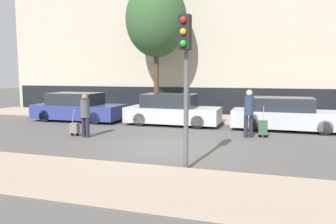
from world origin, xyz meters
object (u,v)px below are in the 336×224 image
Objects in this scene: parked_car_0 at (78,108)px; parked_car_2 at (285,115)px; pedestrian_right at (249,110)px; parked_car_1 at (172,111)px; pedestrian_left at (85,113)px; bare_tree_near_crossing at (156,20)px; trolley_right at (263,128)px; traffic_light at (185,62)px; trolley_left at (75,128)px.

parked_car_2 is at bearing 0.73° from parked_car_0.
parked_car_1 is at bearing -44.87° from pedestrian_right.
bare_tree_near_crossing is (0.58, 6.51, 4.41)m from pedestrian_left.
trolley_right is at bearing -25.55° from parked_car_1.
pedestrian_left is at bearing -151.77° from parked_car_2.
pedestrian_right is at bearing -30.35° from parked_car_1.
parked_car_1 is 2.68× the size of pedestrian_left.
parked_car_0 is 2.80× the size of pedestrian_left.
parked_car_2 is at bearing -21.09° from bare_tree_near_crossing.
traffic_light is at bearing 61.40° from pedestrian_right.
traffic_light is at bearing -109.27° from trolley_right.
parked_car_1 is 7.70m from traffic_light.
parked_car_2 is 7.77m from traffic_light.
pedestrian_right is 0.48× the size of traffic_light.
parked_car_0 is 4.31m from trolley_left.
pedestrian_right reaches higher than pedestrian_left.
trolley_left is at bearing -126.22° from parked_car_1.
trolley_left is (-2.80, -3.83, -0.37)m from parked_car_1.
trolley_right is at bearing -11.48° from parked_car_0.
trolley_left is (-0.54, 0.10, -0.62)m from pedestrian_left.
pedestrian_right is (6.45, 1.69, 0.72)m from trolley_left.
bare_tree_near_crossing is at bearing -56.07° from pedestrian_right.
pedestrian_left is 0.91× the size of pedestrian_right.
trolley_left is 0.14× the size of bare_tree_near_crossing.
traffic_light is at bearing -66.91° from bare_tree_near_crossing.
pedestrian_left is 7.89m from bare_tree_near_crossing.
trolley_right reaches higher than trolley_left.
parked_car_2 reaches higher than trolley_right.
traffic_light is (-1.76, -5.04, 2.30)m from trolley_right.
traffic_light is 10.79m from bare_tree_near_crossing.
trolley_right is at bearing 27.11° from pedestrian_left.
traffic_light is at bearing -23.11° from pedestrian_left.
pedestrian_left is 1.38× the size of trolley_right.
pedestrian_left is at bearing 146.43° from traffic_light.
bare_tree_near_crossing reaches higher than parked_car_2.
bare_tree_near_crossing is (-1.68, 2.58, 4.66)m from parked_car_1.
parked_car_1 is at bearing 154.45° from trolley_right.
parked_car_0 is 3.86× the size of trolley_right.
pedestrian_left reaches higher than parked_car_0.
parked_car_1 is 2.43× the size of pedestrian_right.
trolley_right is (-0.86, -1.99, -0.28)m from parked_car_2.
pedestrian_right is (5.91, 1.79, 0.11)m from pedestrian_left.
trolley_left is 8.23m from bare_tree_near_crossing.
parked_car_0 is at bearing -178.47° from parked_car_1.
pedestrian_left reaches higher than trolley_left.
pedestrian_left reaches higher than trolley_right.
trolley_left is at bearing 148.45° from traffic_light.
parked_car_0 is 4.38× the size of trolley_left.
bare_tree_near_crossing is (1.12, 6.41, 5.03)m from trolley_left.
traffic_light reaches higher than parked_car_1.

